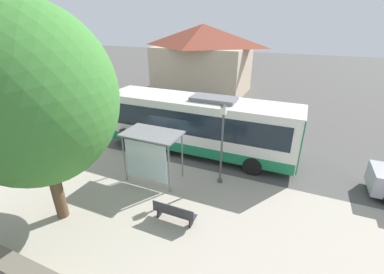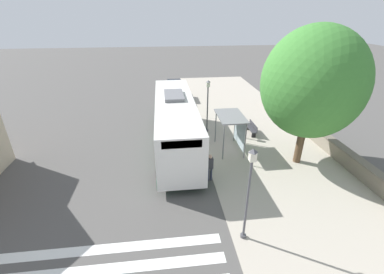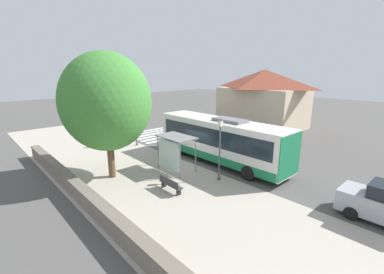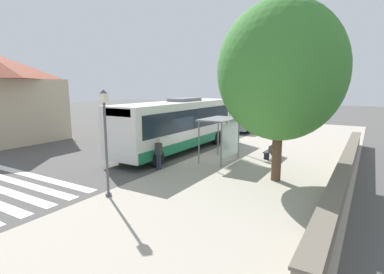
# 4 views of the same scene
# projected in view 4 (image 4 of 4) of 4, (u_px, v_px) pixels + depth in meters

# --- Properties ---
(ground_plane) EXTENTS (120.00, 120.00, 0.00)m
(ground_plane) POSITION_uv_depth(u_px,v_px,m) (191.00, 158.00, 18.60)
(ground_plane) COLOR #514F4C
(ground_plane) RESTS_ON ground
(sidewalk_plaza) EXTENTS (9.00, 44.00, 0.02)m
(sidewalk_plaza) POSITION_uv_depth(u_px,v_px,m) (262.00, 168.00, 16.31)
(sidewalk_plaza) COLOR #ADA393
(sidewalk_plaza) RESTS_ON ground
(stone_wall) EXTENTS (0.60, 20.00, 1.00)m
(stone_wall) POSITION_uv_depth(u_px,v_px,m) (345.00, 170.00, 14.17)
(stone_wall) COLOR slate
(stone_wall) RESTS_ON ground
(bus) EXTENTS (2.73, 11.39, 3.61)m
(bus) POSITION_uv_depth(u_px,v_px,m) (178.00, 124.00, 20.35)
(bus) COLOR silver
(bus) RESTS_ON ground
(bus_shelter) EXTENTS (1.71, 2.79, 2.56)m
(bus_shelter) POSITION_uv_depth(u_px,v_px,m) (222.00, 126.00, 17.55)
(bus_shelter) COLOR slate
(bus_shelter) RESTS_ON ground
(pedestrian) EXTENTS (0.34, 0.22, 1.67)m
(pedestrian) POSITION_uv_depth(u_px,v_px,m) (159.00, 152.00, 15.96)
(pedestrian) COLOR #2D3347
(pedestrian) RESTS_ON ground
(bench) EXTENTS (0.40, 1.79, 0.88)m
(bench) POSITION_uv_depth(u_px,v_px,m) (271.00, 150.00, 18.68)
(bench) COLOR #333338
(bench) RESTS_ON ground
(street_lamp_near) EXTENTS (0.28, 0.28, 4.31)m
(street_lamp_near) POSITION_uv_depth(u_px,v_px,m) (106.00, 135.00, 11.75)
(street_lamp_near) COLOR #4C4C51
(street_lamp_near) RESTS_ON ground
(street_lamp_far) EXTENTS (0.28, 0.28, 4.14)m
(street_lamp_far) POSITION_uv_depth(u_px,v_px,m) (227.00, 115.00, 20.78)
(street_lamp_far) COLOR #4C4C51
(street_lamp_far) RESTS_ON ground
(shade_tree) EXTENTS (5.69, 5.69, 8.23)m
(shade_tree) POSITION_uv_depth(u_px,v_px,m) (281.00, 71.00, 13.38)
(shade_tree) COLOR brown
(shade_tree) RESTS_ON ground
(parked_car_behind_bus) EXTENTS (1.88, 4.57, 1.92)m
(parked_car_behind_bus) POSITION_uv_depth(u_px,v_px,m) (245.00, 122.00, 29.63)
(parked_car_behind_bus) COLOR #9EA0A8
(parked_car_behind_bus) RESTS_ON ground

